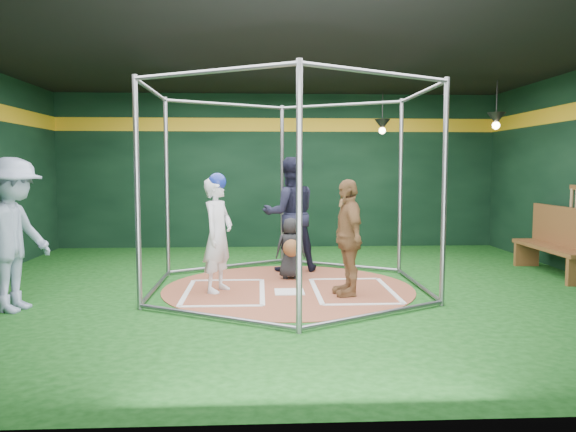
{
  "coord_description": "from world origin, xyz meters",
  "views": [
    {
      "loc": [
        -0.43,
        -8.39,
        1.84
      ],
      "look_at": [
        0.0,
        0.1,
        1.1
      ],
      "focal_mm": 35.0,
      "sensor_mm": 36.0,
      "label": 1
    }
  ],
  "objects": [
    {
      "name": "room_shell",
      "position": [
        0.0,
        0.01,
        1.75
      ],
      "size": [
        10.1,
        9.1,
        3.53
      ],
      "color": "#0D3D0E",
      "rests_on": "ground"
    },
    {
      "name": "clay_disc",
      "position": [
        0.0,
        0.0,
        0.01
      ],
      "size": [
        3.8,
        3.8,
        0.01
      ],
      "primitive_type": "cylinder",
      "color": "#985037",
      "rests_on": "ground"
    },
    {
      "name": "home_plate",
      "position": [
        0.0,
        -0.3,
        0.02
      ],
      "size": [
        0.43,
        0.43,
        0.01
      ],
      "primitive_type": "cube",
      "color": "white",
      "rests_on": "clay_disc"
    },
    {
      "name": "batter_box_left",
      "position": [
        -0.95,
        -0.25,
        0.02
      ],
      "size": [
        1.17,
        1.77,
        0.01
      ],
      "color": "white",
      "rests_on": "clay_disc"
    },
    {
      "name": "batter_box_right",
      "position": [
        0.95,
        -0.25,
        0.02
      ],
      "size": [
        1.17,
        1.77,
        0.01
      ],
      "color": "white",
      "rests_on": "clay_disc"
    },
    {
      "name": "batting_cage",
      "position": [
        -0.0,
        -0.0,
        1.5
      ],
      "size": [
        4.05,
        4.67,
        3.0
      ],
      "color": "gray",
      "rests_on": "ground"
    },
    {
      "name": "pendant_lamp_near",
      "position": [
        2.2,
        3.6,
        2.74
      ],
      "size": [
        0.34,
        0.34,
        0.9
      ],
      "color": "black",
      "rests_on": "room_shell"
    },
    {
      "name": "pendant_lamp_far",
      "position": [
        4.0,
        2.0,
        2.74
      ],
      "size": [
        0.34,
        0.34,
        0.9
      ],
      "color": "black",
      "rests_on": "room_shell"
    },
    {
      "name": "batter_figure",
      "position": [
        -1.05,
        -0.19,
        0.88
      ],
      "size": [
        0.61,
        0.72,
        1.75
      ],
      "color": "silver",
      "rests_on": "clay_disc"
    },
    {
      "name": "visitor_leopard",
      "position": [
        0.83,
        -0.49,
        0.84
      ],
      "size": [
        0.52,
        1.02,
        1.66
      ],
      "primitive_type": "imported",
      "rotation": [
        0.0,
        0.0,
        -1.45
      ],
      "color": "#AE7D4A",
      "rests_on": "clay_disc"
    },
    {
      "name": "catcher_figure",
      "position": [
        0.08,
        0.7,
        0.52
      ],
      "size": [
        0.5,
        0.55,
        1.01
      ],
      "color": "black",
      "rests_on": "clay_disc"
    },
    {
      "name": "umpire",
      "position": [
        0.1,
        1.43,
        1.01
      ],
      "size": [
        1.08,
        0.91,
        2.01
      ],
      "primitive_type": "imported",
      "rotation": [
        0.0,
        0.0,
        3.3
      ],
      "color": "black",
      "rests_on": "clay_disc"
    },
    {
      "name": "bystander_blue",
      "position": [
        -3.57,
        -1.12,
        0.98
      ],
      "size": [
        1.03,
        1.41,
        1.97
      ],
      "primitive_type": "imported",
      "rotation": [
        0.0,
        0.0,
        1.32
      ],
      "color": "#90A1BE",
      "rests_on": "ground"
    },
    {
      "name": "dugout_bench",
      "position": [
        4.64,
        0.85,
        0.6
      ],
      "size": [
        0.47,
        2.01,
        1.17
      ],
      "color": "brown",
      "rests_on": "ground"
    }
  ]
}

